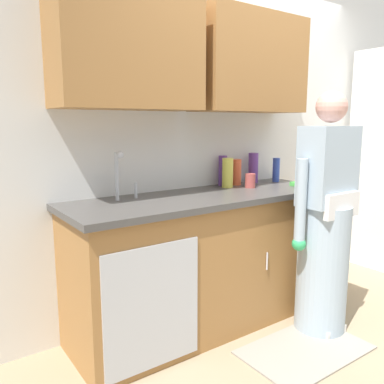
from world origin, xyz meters
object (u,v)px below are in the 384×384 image
(bottle_water_tall, at_px, (276,170))
(cup_by_sink, at_px, (250,181))
(person_at_sink, at_px, (324,233))
(bottle_dish_liquid, at_px, (228,173))
(bottle_cleaner_spray, at_px, (236,172))
(bottle_water_short, at_px, (253,168))
(bottle_soap, at_px, (223,171))
(sponge, at_px, (298,184))
(sink, at_px, (134,206))

(bottle_water_tall, xyz_separation_m, cup_by_sink, (-0.39, -0.11, -0.04))
(person_at_sink, distance_m, bottle_dish_liquid, 0.81)
(person_at_sink, height_order, bottle_cleaner_spray, person_at_sink)
(bottle_water_short, xyz_separation_m, cup_by_sink, (-0.21, -0.18, -0.07))
(bottle_soap, distance_m, cup_by_sink, 0.23)
(cup_by_sink, bearing_deg, bottle_water_tall, 15.36)
(bottle_water_short, bearing_deg, bottle_water_tall, -22.33)
(person_at_sink, bearing_deg, bottle_water_short, 86.57)
(person_at_sink, relative_size, bottle_soap, 7.01)
(person_at_sink, relative_size, sponge, 14.73)
(sink, bearing_deg, bottle_soap, 14.62)
(bottle_cleaner_spray, relative_size, cup_by_sink, 1.90)
(bottle_cleaner_spray, relative_size, bottle_water_tall, 1.03)
(bottle_dish_liquid, bearing_deg, cup_by_sink, -40.51)
(sink, height_order, bottle_dish_liquid, sink)
(person_at_sink, distance_m, bottle_soap, 0.88)
(bottle_dish_liquid, distance_m, cup_by_sink, 0.18)
(bottle_water_short, bearing_deg, person_at_sink, -93.43)
(sink, xyz_separation_m, bottle_cleaner_spray, (0.99, 0.19, 0.12))
(bottle_dish_liquid, distance_m, bottle_cleaner_spray, 0.14)
(bottle_cleaner_spray, xyz_separation_m, sponge, (0.36, -0.30, -0.09))
(sink, xyz_separation_m, bottle_dish_liquid, (0.86, 0.14, 0.12))
(bottle_water_tall, relative_size, cup_by_sink, 1.84)
(person_at_sink, height_order, cup_by_sink, person_at_sink)
(bottle_soap, relative_size, bottle_dish_liquid, 1.05)
(bottle_soap, height_order, cup_by_sink, bottle_soap)
(bottle_soap, relative_size, cup_by_sink, 2.17)
(person_at_sink, distance_m, cup_by_sink, 0.65)
(bottle_cleaner_spray, bearing_deg, bottle_water_tall, -8.05)
(bottle_soap, bearing_deg, person_at_sink, -71.11)
(bottle_water_short, height_order, bottle_cleaner_spray, bottle_water_short)
(bottle_water_tall, bearing_deg, sponge, -95.24)
(person_at_sink, bearing_deg, sink, 155.26)
(bottle_soap, height_order, sponge, bottle_soap)
(bottle_dish_liquid, relative_size, bottle_cleaner_spray, 1.09)
(bottle_soap, relative_size, bottle_cleaner_spray, 1.15)
(bottle_water_tall, bearing_deg, bottle_soap, 169.01)
(bottle_soap, xyz_separation_m, bottle_cleaner_spray, (0.11, -0.04, -0.01))
(person_at_sink, xyz_separation_m, bottle_soap, (-0.26, 0.76, 0.36))
(bottle_water_tall, bearing_deg, person_at_sink, -109.14)
(person_at_sink, xyz_separation_m, bottle_dish_liquid, (-0.29, 0.67, 0.36))
(sink, relative_size, bottle_water_short, 2.08)
(sponge, bearing_deg, sink, 175.21)
(sink, xyz_separation_m, bottle_water_tall, (1.38, 0.14, 0.11))
(bottle_water_short, distance_m, cup_by_sink, 0.28)
(sink, height_order, bottle_water_short, sink)
(bottle_water_short, xyz_separation_m, bottle_cleaner_spray, (-0.20, -0.02, -0.02))
(person_at_sink, relative_size, bottle_dish_liquid, 7.35)
(bottle_soap, bearing_deg, bottle_water_short, -3.53)
(bottle_dish_liquid, bearing_deg, sink, -170.82)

